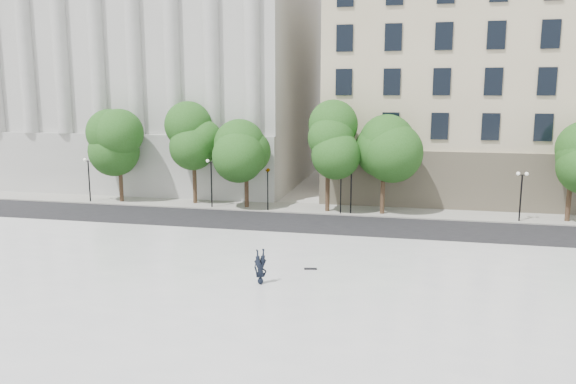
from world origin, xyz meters
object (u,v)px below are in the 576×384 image
person_lying (261,279)px  traffic_light_east (341,171)px  skateboard (311,269)px  traffic_light_west (268,169)px

person_lying → traffic_light_east: bearing=52.7°
traffic_light_east → skateboard: (0.35, -15.90, -3.17)m
traffic_light_west → person_lying: (4.42, -18.69, -2.93)m
skateboard → traffic_light_east: bearing=82.3°
person_lying → skateboard: bearing=21.8°
traffic_light_west → traffic_light_east: (6.10, 0.00, 0.03)m
person_lying → skateboard: person_lying is taller
traffic_light_west → skateboard: size_ratio=5.99×
traffic_light_west → person_lying: size_ratio=2.34×
person_lying → skateboard: 3.46m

